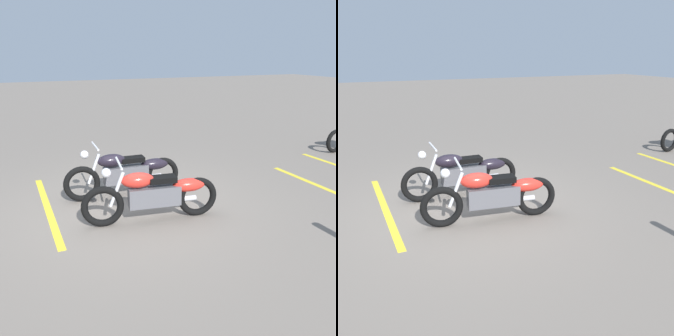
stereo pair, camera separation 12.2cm
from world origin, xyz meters
The scene contains 5 objects.
ground_plane centered at (0.00, 0.00, 0.00)m, with size 60.00×60.00×0.00m, color slate.
motorcycle_bright_foreground centered at (0.25, -0.62, 0.46)m, with size 2.22×0.62×1.04m.
motorcycle_dark_foreground centered at (0.15, 0.62, 0.46)m, with size 2.23×0.62×1.04m.
parking_stripe_near centered at (-1.32, 0.57, 0.00)m, with size 3.20×0.12×0.01m, color yellow.
parking_stripe_mid centered at (3.92, -0.73, 0.00)m, with size 3.20×0.12×0.01m, color yellow.
Camera 2 is at (-1.82, -5.68, 2.64)m, focal length 39.19 mm.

